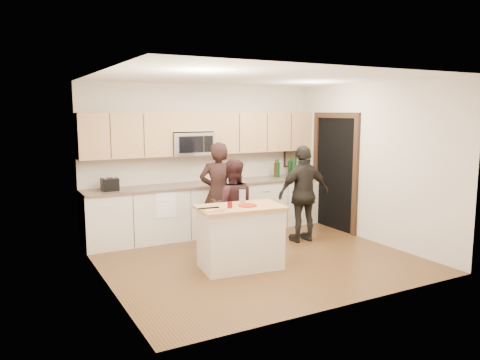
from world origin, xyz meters
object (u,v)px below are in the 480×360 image
island (240,237)px  woman_right (304,194)px  woman_left (219,194)px  toaster (110,185)px  woman_center (232,206)px

island → woman_right: (1.62, 0.72, 0.37)m
woman_left → woman_right: 1.46m
island → toaster: 2.44m
island → woman_left: woman_left is taller
woman_center → woman_right: (1.35, -0.04, 0.09)m
island → woman_center: woman_center is taller
woman_center → woman_left: bearing=-63.3°
woman_left → woman_right: (1.38, -0.49, -0.04)m
woman_right → toaster: bearing=-18.7°
woman_center → woman_right: 1.36m
woman_left → woman_right: bearing=-168.8°
woman_center → island: bearing=93.9°
toaster → woman_left: 1.77m
woman_left → island: bearing=109.4°
island → woman_left: bearing=85.1°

